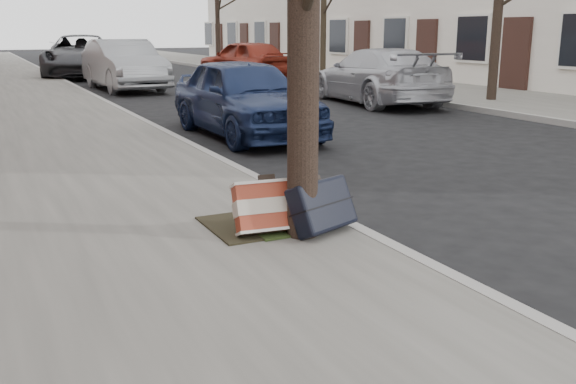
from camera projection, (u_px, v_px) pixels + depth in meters
name	position (u px, v px, depth m)	size (l,w,h in m)	color
ground	(532.00, 245.00, 5.40)	(120.00, 120.00, 0.00)	black
far_sidewalk	(360.00, 81.00, 21.76)	(4.00, 70.00, 0.12)	slate
dirt_patch	(257.00, 224.00, 5.55)	(0.85, 0.85, 0.01)	black
suitcase_red	(270.00, 207.00, 5.28)	(0.58, 0.16, 0.42)	maroon
suitcase_navy	(322.00, 205.00, 5.30)	(0.60, 0.19, 0.43)	black
car_near_front	(245.00, 97.00, 10.78)	(1.57, 3.89, 1.33)	#18254B
car_near_mid	(124.00, 65.00, 19.05)	(1.57, 4.51, 1.49)	#9DA1A5
car_near_back	(82.00, 56.00, 24.22)	(2.62, 5.68, 1.58)	#323237
car_far_front	(377.00, 76.00, 15.55)	(1.88, 4.62, 1.34)	#ACAEB4
car_far_back	(245.00, 60.00, 22.94)	(1.68, 4.18, 1.43)	maroon
tree_far_c	(217.00, 14.00, 31.52)	(0.23, 0.23, 4.81)	black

